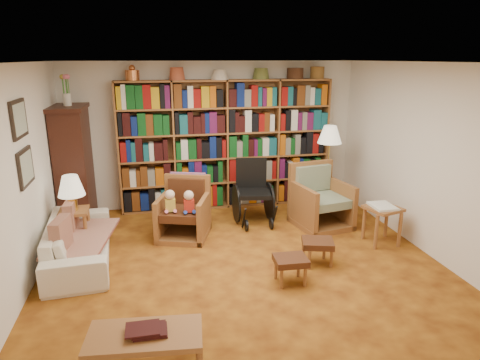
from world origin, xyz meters
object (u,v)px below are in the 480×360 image
object	(u,v)px
armchair_leather	(183,211)
side_table_papers	(383,214)
sofa	(79,241)
floor_lamp	(330,138)
footstool_a	(291,262)
armchair_sage	(319,202)
footstool_b	(318,245)
wheelchair	(253,194)
coffee_table	(145,338)
side_table_lamp	(75,220)

from	to	relation	value
armchair_leather	side_table_papers	size ratio (longest dim) A/B	1.62
sofa	floor_lamp	size ratio (longest dim) A/B	1.25
side_table_papers	footstool_a	size ratio (longest dim) A/B	1.45
armchair_sage	footstool_b	size ratio (longest dim) A/B	2.06
armchair_leather	wheelchair	distance (m)	1.20
sofa	floor_lamp	bearing A→B (deg)	-78.89
floor_lamp	coffee_table	world-z (taller)	floor_lamp
sofa	side_table_papers	distance (m)	4.13
floor_lamp	footstool_a	xyz separation A→B (m)	(-1.34, -2.15, -1.02)
armchair_sage	floor_lamp	world-z (taller)	floor_lamp
side_table_lamp	side_table_papers	size ratio (longest dim) A/B	0.98
armchair_sage	side_table_papers	size ratio (longest dim) A/B	1.69
armchair_sage	side_table_lamp	bearing A→B (deg)	-177.17
armchair_sage	footstool_a	xyz separation A→B (m)	(-1.03, -1.69, -0.10)
side_table_lamp	floor_lamp	xyz separation A→B (m)	(3.94, 0.64, 0.88)
sofa	armchair_leather	world-z (taller)	armchair_leather
sofa	armchair_sage	xyz separation A→B (m)	(3.52, 0.58, 0.09)
footstool_a	side_table_lamp	bearing A→B (deg)	149.80
side_table_papers	footstool_b	xyz separation A→B (m)	(-1.13, -0.44, -0.17)
armchair_sage	footstool_a	distance (m)	1.98
armchair_sage	side_table_papers	bearing A→B (deg)	-56.21
wheelchair	coffee_table	bearing A→B (deg)	-118.09
footstool_b	armchair_sage	bearing A→B (deg)	67.52
sofa	armchair_sage	distance (m)	3.57
coffee_table	wheelchair	bearing A→B (deg)	61.91
armchair_sage	footstool_b	xyz separation A→B (m)	(-0.54, -1.32, -0.10)
coffee_table	side_table_lamp	bearing A→B (deg)	109.65
armchair_sage	footstool_b	world-z (taller)	armchair_sage
armchair_sage	coffee_table	distance (m)	3.89
sofa	side_table_lamp	size ratio (longest dim) A/B	3.33
floor_lamp	footstool_b	distance (m)	2.22
sofa	floor_lamp	world-z (taller)	floor_lamp
wheelchair	side_table_papers	world-z (taller)	wheelchair
side_table_papers	armchair_sage	bearing A→B (deg)	123.79
sofa	wheelchair	size ratio (longest dim) A/B	1.85
armchair_leather	floor_lamp	size ratio (longest dim) A/B	0.62
footstool_a	coffee_table	xyz separation A→B (m)	(-1.65, -1.13, 0.04)
armchair_sage	coffee_table	size ratio (longest dim) A/B	0.97
wheelchair	footstool_b	size ratio (longest dim) A/B	2.17
footstool_b	coffee_table	bearing A→B (deg)	-144.72
floor_lamp	footstool_a	world-z (taller)	floor_lamp
wheelchair	side_table_papers	size ratio (longest dim) A/B	1.77
sofa	footstool_a	xyz separation A→B (m)	(2.50, -1.11, -0.01)
side_table_papers	footstool_b	distance (m)	1.23
footstool_a	floor_lamp	bearing A→B (deg)	58.00
sofa	footstool_a	size ratio (longest dim) A/B	4.76
floor_lamp	footstool_a	distance (m)	2.73
armchair_leather	floor_lamp	world-z (taller)	floor_lamp
footstool_b	side_table_lamp	bearing A→B (deg)	159.72
floor_lamp	wheelchair	bearing A→B (deg)	-174.44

